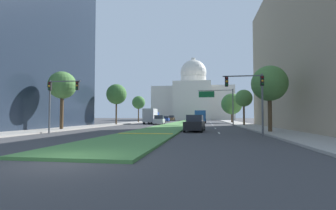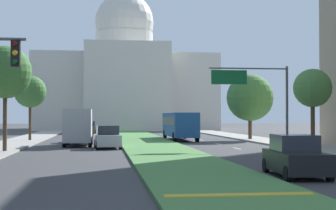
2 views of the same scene
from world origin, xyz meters
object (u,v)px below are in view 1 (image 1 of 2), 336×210
(capitol_building, at_px, (193,99))
(sedan_very_far, at_px, (172,118))
(city_bus, at_px, (201,116))
(traffic_light_near_right, at_px, (252,91))
(street_tree_right_mid, at_px, (244,98))
(street_tree_right_far, at_px, (232,104))
(sedan_lead_stopped, at_px, (195,124))
(overhead_guide_sign, at_px, (219,99))
(street_tree_left_mid, at_px, (116,94))
(sedan_distant, at_px, (156,120))
(street_tree_left_far, at_px, (139,103))
(sedan_far_horizon, at_px, (166,119))
(traffic_light_near_left, at_px, (58,94))
(box_truck_delivery, at_px, (151,116))
(sedan_midblock, at_px, (159,120))
(street_tree_left_near, at_px, (62,86))
(street_tree_right_near, at_px, (269,84))

(capitol_building, distance_m, sedan_very_far, 28.51)
(capitol_building, height_order, city_bus, capitol_building)
(traffic_light_near_right, distance_m, sedan_very_far, 63.69)
(street_tree_right_mid, relative_size, street_tree_right_far, 0.88)
(sedan_lead_stopped, relative_size, sedan_very_far, 1.06)
(overhead_guide_sign, distance_m, street_tree_left_mid, 18.86)
(street_tree_right_far, bearing_deg, sedan_distant, -171.41)
(overhead_guide_sign, xyz_separation_m, city_bus, (-3.64, 16.98, -2.91))
(street_tree_left_far, distance_m, sedan_far_horizon, 13.91)
(capitol_building, relative_size, street_tree_right_far, 4.74)
(capitol_building, distance_m, street_tree_left_far, 50.30)
(street_tree_left_mid, bearing_deg, overhead_guide_sign, 4.14)
(capitol_building, height_order, sedan_distant, capitol_building)
(traffic_light_near_left, bearing_deg, box_truck_delivery, 84.85)
(street_tree_right_far, height_order, sedan_far_horizon, street_tree_right_far)
(street_tree_left_far, xyz_separation_m, sedan_midblock, (7.81, -12.99, -4.24))
(street_tree_right_far, xyz_separation_m, box_truck_delivery, (-17.81, -8.83, -2.89))
(traffic_light_near_right, bearing_deg, sedan_midblock, 115.79)
(traffic_light_near_right, xyz_separation_m, sedan_lead_stopped, (-4.98, 5.70, -2.96))
(street_tree_left_far, bearing_deg, sedan_far_horizon, 67.01)
(traffic_light_near_left, bearing_deg, street_tree_left_mid, 95.54)
(box_truck_delivery, bearing_deg, street_tree_left_near, -102.24)
(sedan_distant, relative_size, sedan_far_horizon, 0.97)
(traffic_light_near_right, xyz_separation_m, street_tree_right_far, (2.47, 39.25, 0.78))
(traffic_light_near_right, bearing_deg, traffic_light_near_left, 177.77)
(traffic_light_near_right, height_order, street_tree_right_near, street_tree_right_near)
(capitol_building, xyz_separation_m, street_tree_right_far, (11.48, -49.14, -4.45))
(overhead_guide_sign, bearing_deg, sedan_lead_stopped, -101.48)
(sedan_distant, bearing_deg, street_tree_right_mid, -37.03)
(street_tree_left_mid, bearing_deg, sedan_far_horizon, 81.12)
(street_tree_left_far, distance_m, sedan_midblock, 15.74)
(overhead_guide_sign, xyz_separation_m, street_tree_left_near, (-19.37, -17.90, 0.62))
(box_truck_delivery, xyz_separation_m, city_bus, (10.37, 10.19, 0.09))
(sedan_distant, xyz_separation_m, sedan_far_horizon, (-0.03, 15.25, -0.01))
(traffic_light_near_left, distance_m, sedan_lead_stopped, 14.28)
(traffic_light_near_left, bearing_deg, street_tree_right_near, 10.00)
(sedan_lead_stopped, bearing_deg, street_tree_left_mid, 132.42)
(overhead_guide_sign, bearing_deg, street_tree_left_near, -137.26)
(street_tree_right_near, distance_m, box_truck_delivery, 31.77)
(overhead_guide_sign, distance_m, sedan_distant, 19.54)
(traffic_light_near_left, relative_size, street_tree_left_far, 0.77)
(street_tree_left_near, distance_m, sedan_very_far, 56.49)
(sedan_far_horizon, height_order, sedan_very_far, sedan_very_far)
(street_tree_right_mid, height_order, street_tree_right_far, street_tree_right_far)
(sedan_lead_stopped, distance_m, sedan_very_far, 57.00)
(overhead_guide_sign, bearing_deg, street_tree_right_near, -78.82)
(capitol_building, distance_m, street_tree_right_near, 84.95)
(sedan_midblock, bearing_deg, traffic_light_near_left, -101.27)
(street_tree_right_mid, bearing_deg, sedan_lead_stopped, -114.42)
(street_tree_left_near, height_order, street_tree_left_mid, street_tree_left_mid)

